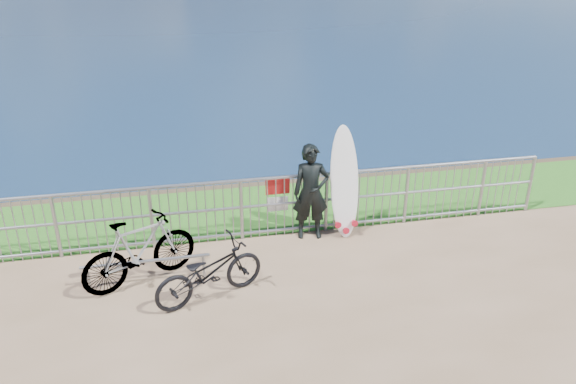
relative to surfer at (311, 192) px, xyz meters
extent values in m
plane|color=#24631B|center=(-0.68, 1.25, -0.83)|extent=(120.00, 120.00, 0.00)
cube|color=brown|center=(-0.68, 2.45, -3.34)|extent=(120.00, 0.30, 5.00)
plane|color=navy|center=(-0.68, 88.55, -5.84)|extent=(260.00, 260.00, 0.00)
cylinder|color=#93969B|center=(-0.68, 0.15, 0.26)|extent=(10.00, 0.06, 0.06)
cylinder|color=#93969B|center=(-0.68, 0.15, -0.24)|extent=(10.00, 0.05, 0.05)
cylinder|color=#93969B|center=(-0.68, 0.15, -0.74)|extent=(10.00, 0.05, 0.05)
cylinder|color=#93969B|center=(-4.18, 0.15, -0.29)|extent=(0.06, 0.06, 1.10)
cylinder|color=#93969B|center=(-2.68, 0.15, -0.29)|extent=(0.06, 0.06, 1.10)
cylinder|color=#93969B|center=(-1.18, 0.15, -0.29)|extent=(0.06, 0.06, 1.10)
cylinder|color=#93969B|center=(0.32, 0.15, -0.29)|extent=(0.06, 0.06, 1.10)
cylinder|color=#93969B|center=(1.82, 0.15, -0.29)|extent=(0.06, 0.06, 1.10)
cylinder|color=#93969B|center=(3.32, 0.15, -0.29)|extent=(0.06, 0.06, 1.10)
cylinder|color=#93969B|center=(4.32, 0.15, -0.29)|extent=(0.06, 0.06, 1.10)
cube|color=red|center=(-0.54, 0.21, 0.08)|extent=(0.42, 0.02, 0.30)
cube|color=white|center=(-0.54, 0.20, 0.08)|extent=(0.38, 0.01, 0.08)
cube|color=white|center=(-0.54, 0.21, -0.26)|extent=(0.36, 0.02, 0.26)
imported|color=black|center=(0.00, 0.00, 0.00)|extent=(0.66, 0.47, 1.69)
ellipsoid|color=white|center=(0.59, 0.00, 0.14)|extent=(0.54, 0.48, 1.97)
cone|color=red|center=(0.44, -0.12, -0.57)|extent=(0.12, 0.21, 0.12)
cone|color=red|center=(0.74, -0.12, -0.57)|extent=(0.12, 0.21, 0.12)
cone|color=red|center=(0.59, -0.12, -0.70)|extent=(0.12, 0.21, 0.12)
imported|color=black|center=(-1.87, -1.52, -0.41)|extent=(1.77, 1.15, 0.88)
imported|color=black|center=(-2.84, -0.88, -0.30)|extent=(1.85, 1.25, 1.09)
cylinder|color=#93969B|center=(-2.77, -0.92, -0.48)|extent=(1.90, 0.05, 0.05)
cylinder|color=#93969B|center=(-3.62, -0.92, -0.66)|extent=(0.04, 0.04, 0.37)
cylinder|color=#93969B|center=(-1.92, -0.92, -0.66)|extent=(0.04, 0.04, 0.37)
camera|label=1|loc=(-2.17, -8.45, 3.90)|focal=35.00mm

